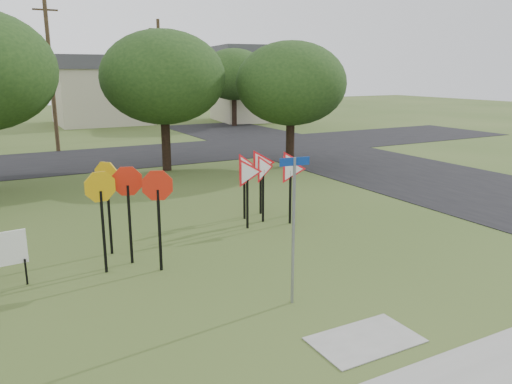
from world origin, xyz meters
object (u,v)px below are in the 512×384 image
street_name_sign (293,222)px  stop_sign_cluster (123,193)px  yield_sign_cluster (266,170)px  info_board (2,251)px

street_name_sign → stop_sign_cluster: bearing=123.6°
stop_sign_cluster → yield_sign_cluster: bearing=18.9°
street_name_sign → stop_sign_cluster: 4.63m
street_name_sign → yield_sign_cluster: street_name_sign is taller
street_name_sign → info_board: size_ratio=2.37×
stop_sign_cluster → info_board: 3.00m
street_name_sign → yield_sign_cluster: (2.51, 5.59, -0.11)m
info_board → yield_sign_cluster: bearing=13.2°
street_name_sign → stop_sign_cluster: street_name_sign is taller
stop_sign_cluster → yield_sign_cluster: stop_sign_cluster is taller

